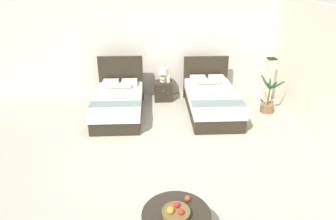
# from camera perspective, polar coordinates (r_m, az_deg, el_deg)

# --- Properties ---
(ground_plane) EXTENTS (9.92, 10.34, 0.02)m
(ground_plane) POSITION_cam_1_polar(r_m,az_deg,el_deg) (5.90, 0.63, -8.90)
(ground_plane) COLOR #ABA38F
(wall_back) EXTENTS (9.92, 0.12, 2.66)m
(wall_back) POSITION_cam_1_polar(r_m,az_deg,el_deg) (8.50, -1.08, 11.54)
(wall_back) COLOR beige
(wall_back) RESTS_ON ground
(wall_side_right) EXTENTS (0.12, 5.94, 2.66)m
(wall_side_right) POSITION_cam_1_polar(r_m,az_deg,el_deg) (6.66, 28.70, 4.81)
(wall_side_right) COLOR beige
(wall_side_right) RESTS_ON ground
(bed_near_window) EXTENTS (1.19, 2.08, 1.24)m
(bed_near_window) POSITION_cam_1_polar(r_m,az_deg,el_deg) (7.52, -9.26, 1.25)
(bed_near_window) COLOR #2B2419
(bed_near_window) RESTS_ON ground
(bed_near_corner) EXTENTS (1.23, 2.24, 1.18)m
(bed_near_corner) POSITION_cam_1_polar(r_m,az_deg,el_deg) (7.63, 8.15, 1.74)
(bed_near_corner) COLOR #2B2419
(bed_near_corner) RESTS_ON ground
(nightstand) EXTENTS (0.48, 0.45, 0.52)m
(nightstand) POSITION_cam_1_polar(r_m,az_deg,el_deg) (8.35, -0.93, 3.60)
(nightstand) COLOR #2B2419
(nightstand) RESTS_ON ground
(table_lamp) EXTENTS (0.29, 0.29, 0.38)m
(table_lamp) POSITION_cam_1_polar(r_m,az_deg,el_deg) (8.20, -0.96, 6.91)
(table_lamp) COLOR beige
(table_lamp) RESTS_ON nightstand
(vase) EXTENTS (0.10, 0.10, 0.18)m
(vase) POSITION_cam_1_polar(r_m,az_deg,el_deg) (8.20, 0.07, 5.82)
(vase) COLOR silver
(vase) RESTS_ON nightstand
(coffee_table) EXTENTS (0.88, 0.88, 0.46)m
(coffee_table) POSITION_cam_1_polar(r_m,az_deg,el_deg) (4.12, 1.56, -19.92)
(coffee_table) COLOR #2B2419
(coffee_table) RESTS_ON ground
(fruit_bowl) EXTENTS (0.36, 0.36, 0.16)m
(fruit_bowl) POSITION_cam_1_polar(r_m,az_deg,el_deg) (3.98, 1.50, -18.65)
(fruit_bowl) COLOR brown
(fruit_bowl) RESTS_ON coffee_table
(loose_apple) EXTENTS (0.08, 0.08, 0.08)m
(loose_apple) POSITION_cam_1_polar(r_m,az_deg,el_deg) (4.20, 3.67, -16.23)
(loose_apple) COLOR #BE3D22
(loose_apple) RESTS_ON coffee_table
(floor_lamp_corner) EXTENTS (0.22, 0.22, 1.21)m
(floor_lamp_corner) POSITION_cam_1_polar(r_m,az_deg,el_deg) (8.54, 18.35, 5.28)
(floor_lamp_corner) COLOR black
(floor_lamp_corner) RESTS_ON ground
(potted_palm) EXTENTS (0.56, 0.45, 0.95)m
(potted_palm) POSITION_cam_1_polar(r_m,az_deg,el_deg) (8.02, 18.21, 1.27)
(potted_palm) COLOR brown
(potted_palm) RESTS_ON ground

